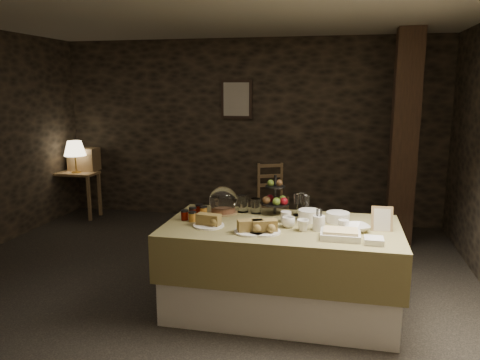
% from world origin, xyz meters
% --- Properties ---
extents(ground_plane, '(5.50, 5.00, 0.01)m').
position_xyz_m(ground_plane, '(0.00, 0.00, 0.00)').
color(ground_plane, black).
rests_on(ground_plane, ground).
extents(room_shell, '(5.52, 5.02, 2.60)m').
position_xyz_m(room_shell, '(0.00, 0.00, 1.56)').
color(room_shell, black).
rests_on(room_shell, ground).
extents(buffet_table, '(1.96, 1.04, 0.78)m').
position_xyz_m(buffet_table, '(0.87, -0.35, 0.45)').
color(buffet_table, silver).
rests_on(buffet_table, ground_plane).
extents(console_table, '(0.64, 0.36, 0.68)m').
position_xyz_m(console_table, '(-2.50, 2.00, 0.55)').
color(console_table, olive).
rests_on(console_table, ground_plane).
extents(table_lamp, '(0.31, 0.31, 0.47)m').
position_xyz_m(table_lamp, '(-2.45, 1.95, 1.04)').
color(table_lamp, '#BD9038').
rests_on(table_lamp, console_table).
extents(wine_rack, '(0.42, 0.26, 0.34)m').
position_xyz_m(wine_rack, '(-2.45, 2.18, 0.85)').
color(wine_rack, olive).
rests_on(wine_rack, console_table).
extents(chair, '(0.51, 0.50, 0.66)m').
position_xyz_m(chair, '(0.42, 2.34, 0.38)').
color(chair, olive).
rests_on(chair, ground_plane).
extents(timber_column, '(0.30, 0.30, 2.60)m').
position_xyz_m(timber_column, '(2.08, 1.77, 1.30)').
color(timber_column, black).
rests_on(timber_column, ground_plane).
extents(framed_picture, '(0.45, 0.04, 0.55)m').
position_xyz_m(framed_picture, '(-0.15, 2.47, 1.75)').
color(framed_picture, '#30221A').
rests_on(framed_picture, room_shell).
extents(plate_stack_a, '(0.19, 0.19, 0.10)m').
position_xyz_m(plate_stack_a, '(1.09, -0.19, 0.83)').
color(plate_stack_a, white).
rests_on(plate_stack_a, buffet_table).
extents(plate_stack_b, '(0.20, 0.20, 0.08)m').
position_xyz_m(plate_stack_b, '(1.33, -0.16, 0.82)').
color(plate_stack_b, white).
rests_on(plate_stack_b, buffet_table).
extents(cutlery_holder, '(0.10, 0.10, 0.12)m').
position_xyz_m(cutlery_holder, '(1.18, -0.44, 0.84)').
color(cutlery_holder, white).
rests_on(cutlery_holder, buffet_table).
extents(cup_a, '(0.12, 0.12, 0.09)m').
position_xyz_m(cup_a, '(0.93, -0.41, 0.82)').
color(cup_a, white).
rests_on(cup_a, buffet_table).
extents(cup_b, '(0.11, 0.11, 0.09)m').
position_xyz_m(cup_b, '(1.06, -0.48, 0.82)').
color(cup_b, white).
rests_on(cup_b, buffet_table).
extents(mug_c, '(0.09, 0.09, 0.09)m').
position_xyz_m(mug_c, '(0.90, -0.27, 0.82)').
color(mug_c, white).
rests_on(mug_c, buffet_table).
extents(mug_d, '(0.08, 0.08, 0.09)m').
position_xyz_m(mug_d, '(1.38, -0.41, 0.82)').
color(mug_d, white).
rests_on(mug_d, buffet_table).
extents(bowl, '(0.28, 0.28, 0.05)m').
position_xyz_m(bowl, '(1.48, -0.39, 0.80)').
color(bowl, white).
rests_on(bowl, buffet_table).
extents(cake_dome, '(0.26, 0.26, 0.26)m').
position_xyz_m(cake_dome, '(0.30, -0.09, 0.88)').
color(cake_dome, olive).
rests_on(cake_dome, buffet_table).
extents(fruit_stand, '(0.26, 0.26, 0.36)m').
position_xyz_m(fruit_stand, '(0.77, -0.02, 0.92)').
color(fruit_stand, black).
rests_on(fruit_stand, buffet_table).
extents(bread_platter_left, '(0.26, 0.26, 0.11)m').
position_xyz_m(bread_platter_left, '(0.28, -0.52, 0.82)').
color(bread_platter_left, white).
rests_on(bread_platter_left, buffet_table).
extents(bread_platter_center, '(0.26, 0.26, 0.11)m').
position_xyz_m(bread_platter_center, '(0.65, -0.62, 0.82)').
color(bread_platter_center, white).
rests_on(bread_platter_center, buffet_table).
extents(bread_platter_right, '(0.26, 0.26, 0.11)m').
position_xyz_m(bread_platter_right, '(0.76, -0.59, 0.82)').
color(bread_platter_right, white).
rests_on(bread_platter_right, buffet_table).
extents(jam_jars, '(0.18, 0.32, 0.07)m').
position_xyz_m(jam_jars, '(0.08, -0.29, 0.81)').
color(jam_jars, '#630C02').
rests_on(jam_jars, buffet_table).
extents(tart_dish, '(0.30, 0.22, 0.07)m').
position_xyz_m(tart_dish, '(1.36, -0.61, 0.81)').
color(tart_dish, white).
rests_on(tart_dish, buffet_table).
extents(square_dish, '(0.14, 0.14, 0.04)m').
position_xyz_m(square_dish, '(1.60, -0.68, 0.80)').
color(square_dish, white).
rests_on(square_dish, buffet_table).
extents(menu_frame, '(0.17, 0.08, 0.22)m').
position_xyz_m(menu_frame, '(1.68, -0.34, 0.87)').
color(menu_frame, olive).
rests_on(menu_frame, buffet_table).
extents(storage_jar_a, '(0.10, 0.10, 0.16)m').
position_xyz_m(storage_jar_a, '(0.47, -0.01, 0.86)').
color(storage_jar_a, white).
rests_on(storage_jar_a, buffet_table).
extents(storage_jar_b, '(0.09, 0.09, 0.14)m').
position_xyz_m(storage_jar_b, '(0.59, -0.04, 0.85)').
color(storage_jar_b, white).
rests_on(storage_jar_b, buffet_table).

